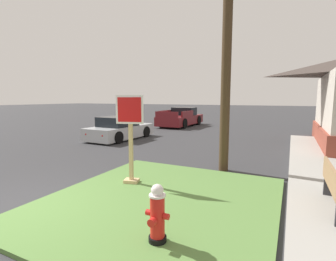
# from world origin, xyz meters

# --- Properties ---
(ground_plane) EXTENTS (160.00, 160.00, 0.00)m
(ground_plane) POSITION_xyz_m (0.00, 0.00, 0.00)
(ground_plane) COLOR #333335
(grass_corner_patch) EXTENTS (4.72, 5.25, 0.08)m
(grass_corner_patch) POSITION_xyz_m (2.44, 1.67, 0.04)
(grass_corner_patch) COLOR #567F3D
(grass_corner_patch) RESTS_ON ground
(sidewalk_strip) EXTENTS (2.20, 15.22, 0.12)m
(sidewalk_strip) POSITION_xyz_m (6.00, 5.47, 0.06)
(sidewalk_strip) COLOR #9E9B93
(sidewalk_strip) RESTS_ON ground
(fire_hydrant) EXTENTS (0.38, 0.34, 0.90)m
(fire_hydrant) POSITION_xyz_m (3.17, 0.21, 0.50)
(fire_hydrant) COLOR black
(fire_hydrant) RESTS_ON grass_corner_patch
(stop_sign) EXTENTS (0.69, 0.37, 2.23)m
(stop_sign) POSITION_xyz_m (1.27, 2.27, 1.16)
(stop_sign) COLOR tan
(stop_sign) RESTS_ON grass_corner_patch
(manhole_cover) EXTENTS (0.70, 0.70, 0.02)m
(manhole_cover) POSITION_xyz_m (0.55, 4.03, 0.01)
(manhole_cover) COLOR black
(manhole_cover) RESTS_ON ground
(parked_sedan_silver) EXTENTS (2.02, 4.09, 1.25)m
(parked_sedan_silver) POSITION_xyz_m (-3.56, 8.19, 0.54)
(parked_sedan_silver) COLOR #ADB2B7
(parked_sedan_silver) RESTS_ON ground
(pickup_truck_maroon) EXTENTS (2.21, 5.10, 1.48)m
(pickup_truck_maroon) POSITION_xyz_m (-3.18, 15.80, 0.62)
(pickup_truck_maroon) COLOR maroon
(pickup_truck_maroon) RESTS_ON ground
(utility_pole) EXTENTS (1.32, 0.29, 9.30)m
(utility_pole) POSITION_xyz_m (3.07, 4.67, 4.82)
(utility_pole) COLOR #42301E
(utility_pole) RESTS_ON ground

